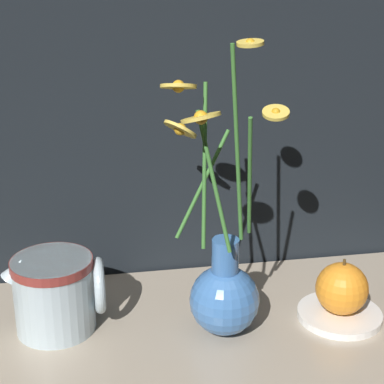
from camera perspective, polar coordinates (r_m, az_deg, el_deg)
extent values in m
plane|color=black|center=(0.89, -1.11, -12.57)|extent=(6.00, 6.00, 0.00)
cube|color=tan|center=(0.88, -1.12, -12.24)|extent=(0.86, 0.33, 0.01)
sphere|color=#3F72B7|center=(0.85, 2.90, -9.58)|extent=(0.09, 0.09, 0.09)
cylinder|color=#3F72B7|center=(0.82, 2.97, -5.91)|extent=(0.04, 0.04, 0.05)
cylinder|color=#3D7A33|center=(0.78, 5.15, 1.18)|extent=(0.02, 0.06, 0.17)
cylinder|color=#EAC64C|center=(0.75, 7.46, 7.01)|extent=(0.04, 0.04, 0.01)
sphere|color=gold|center=(0.75, 7.46, 7.01)|extent=(0.01, 0.01, 0.01)
cylinder|color=#3D7A33|center=(0.76, 1.97, 0.86)|extent=(0.04, 0.05, 0.17)
cylinder|color=#EAC64C|center=(0.72, 0.79, 6.64)|extent=(0.06, 0.06, 0.02)
sphere|color=gold|center=(0.72, 0.79, 6.64)|extent=(0.02, 0.02, 0.02)
cylinder|color=#3D7A33|center=(0.77, 1.12, 2.31)|extent=(0.02, 0.06, 0.20)
cylinder|color=#EAC64C|center=(0.75, -0.94, 9.38)|extent=(0.05, 0.05, 0.02)
sphere|color=gold|center=(0.75, -0.94, 9.38)|extent=(0.01, 0.01, 0.01)
cylinder|color=#3D7A33|center=(0.76, 4.03, 3.92)|extent=(0.03, 0.03, 0.25)
cylinder|color=#EAC64C|center=(0.72, 5.20, 13.05)|extent=(0.04, 0.04, 0.01)
sphere|color=gold|center=(0.72, 5.20, 13.05)|extent=(0.01, 0.01, 0.01)
cylinder|color=#3D7A33|center=(0.82, 0.95, 0.74)|extent=(0.08, 0.05, 0.13)
cylinder|color=#EAC64C|center=(0.83, -1.06, 5.60)|extent=(0.06, 0.06, 0.03)
sphere|color=gold|center=(0.83, -1.06, 5.60)|extent=(0.02, 0.02, 0.02)
cylinder|color=silver|center=(0.87, -12.15, -8.89)|extent=(0.10, 0.10, 0.10)
cylinder|color=maroon|center=(0.85, -12.38, -6.25)|extent=(0.11, 0.11, 0.01)
torus|color=silver|center=(0.87, -8.24, -8.20)|extent=(0.01, 0.08, 0.08)
cone|color=silver|center=(0.86, -15.34, -6.64)|extent=(0.04, 0.03, 0.04)
cylinder|color=white|center=(0.92, 12.97, -10.56)|extent=(0.12, 0.12, 0.01)
sphere|color=orange|center=(0.90, 13.18, -8.35)|extent=(0.07, 0.07, 0.07)
cylinder|color=#4C3819|center=(0.88, 13.39, -6.09)|extent=(0.00, 0.00, 0.01)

